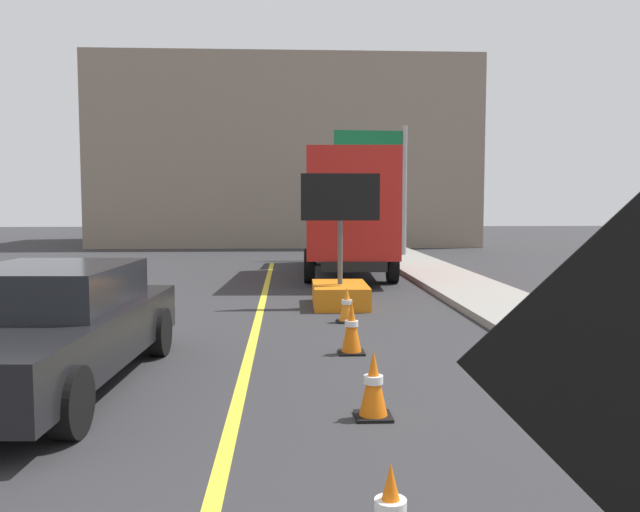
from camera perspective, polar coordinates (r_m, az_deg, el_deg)
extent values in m
cube|color=yellow|center=(5.33, -8.81, -18.66)|extent=(0.14, 36.00, 0.01)
cube|color=orange|center=(13.47, 1.75, -3.39)|extent=(1.12, 1.81, 0.45)
cylinder|color=#4C4C4C|center=(13.38, 1.76, 0.32)|extent=(0.10, 0.10, 1.30)
cube|color=black|center=(13.34, 1.77, 5.14)|extent=(1.60, 0.10, 0.95)
sphere|color=yellow|center=(13.44, 4.11, 5.13)|extent=(0.09, 0.09, 0.09)
sphere|color=yellow|center=(13.41, 2.83, 5.14)|extent=(0.09, 0.09, 0.09)
sphere|color=yellow|center=(13.39, 1.54, 5.14)|extent=(0.09, 0.09, 0.09)
sphere|color=yellow|center=(13.37, 0.26, 5.14)|extent=(0.09, 0.09, 0.09)
sphere|color=yellow|center=(13.37, -0.48, 5.91)|extent=(0.09, 0.09, 0.09)
sphere|color=yellow|center=(13.37, -0.47, 4.37)|extent=(0.09, 0.09, 0.09)
cube|color=black|center=(19.64, 2.38, 0.16)|extent=(1.99, 7.98, 0.25)
cube|color=silver|center=(22.43, 2.09, 3.47)|extent=(2.39, 2.32, 1.90)
cube|color=red|center=(18.37, 2.56, 4.57)|extent=(2.55, 5.48, 2.78)
cylinder|color=black|center=(22.32, -0.71, 0.38)|extent=(0.32, 0.91, 0.90)
cylinder|color=black|center=(22.40, 4.89, 0.38)|extent=(0.32, 0.91, 0.90)
cylinder|color=black|center=(17.28, -0.91, -0.87)|extent=(0.32, 0.91, 0.90)
cylinder|color=black|center=(17.38, 6.31, -0.86)|extent=(0.32, 0.91, 0.90)
cube|color=black|center=(8.12, -22.89, -6.57)|extent=(2.16, 4.94, 0.60)
cube|color=black|center=(8.26, -22.36, -2.51)|extent=(1.79, 2.27, 0.50)
cylinder|color=black|center=(6.40, -20.83, -11.79)|extent=(0.25, 0.67, 0.66)
cylinder|color=black|center=(9.37, -13.80, -6.43)|extent=(0.25, 0.67, 0.66)
cylinder|color=black|center=(9.97, -24.11, -6.04)|extent=(0.25, 0.67, 0.66)
cylinder|color=gray|center=(25.14, 7.32, 5.49)|extent=(0.18, 0.18, 5.00)
cube|color=#0F6033|center=(24.90, 4.21, 9.33)|extent=(2.60, 0.27, 1.30)
cube|color=white|center=(24.93, 4.19, 9.32)|extent=(1.81, 0.16, 0.18)
cube|color=gray|center=(35.38, -2.99, 8.52)|extent=(18.51, 9.93, 9.01)
cone|color=orange|center=(4.12, 6.14, -21.13)|extent=(0.28, 0.28, 0.57)
cylinder|color=white|center=(4.11, 6.14, -20.77)|extent=(0.19, 0.19, 0.08)
cube|color=black|center=(6.66, 4.64, -13.68)|extent=(0.36, 0.36, 0.03)
cone|color=orange|center=(6.56, 4.66, -10.90)|extent=(0.28, 0.28, 0.64)
cylinder|color=white|center=(6.55, 4.66, -10.63)|extent=(0.19, 0.19, 0.08)
cube|color=black|center=(9.31, 2.74, -8.36)|extent=(0.36, 0.36, 0.03)
cone|color=orange|center=(9.23, 2.75, -6.09)|extent=(0.28, 0.28, 0.72)
cylinder|color=white|center=(9.22, 2.75, -5.87)|extent=(0.19, 0.19, 0.08)
cube|color=black|center=(11.69, 2.34, -5.68)|extent=(0.36, 0.36, 0.03)
cone|color=orange|center=(11.63, 2.35, -4.15)|extent=(0.28, 0.28, 0.60)
cylinder|color=white|center=(11.63, 2.35, -4.00)|extent=(0.19, 0.19, 0.08)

